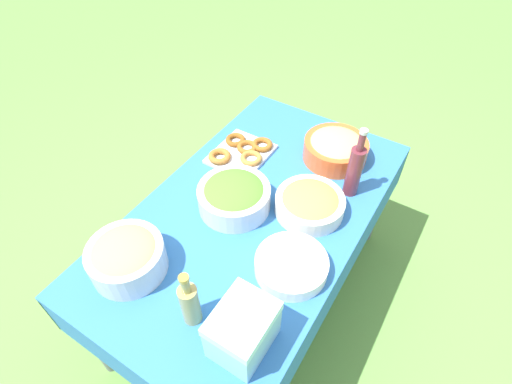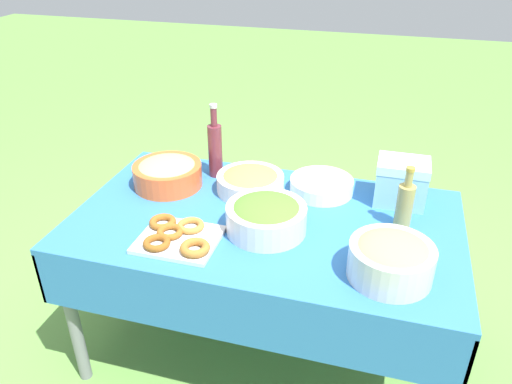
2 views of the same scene
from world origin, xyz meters
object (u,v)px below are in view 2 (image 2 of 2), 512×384
(plate_stack, at_px, (321,186))
(wine_bottle, at_px, (215,148))
(olive_bowl, at_px, (250,181))
(donut_platter, at_px, (177,237))
(olive_oil_bottle, at_px, (405,205))
(bread_bowl, at_px, (391,258))
(cooler_box, at_px, (401,182))
(pasta_bowl, at_px, (167,173))
(salad_bowl, at_px, (266,216))

(plate_stack, distance_m, wine_bottle, 0.50)
(wine_bottle, xyz_separation_m, olive_bowl, (0.19, -0.10, -0.09))
(donut_platter, relative_size, olive_bowl, 1.10)
(wine_bottle, distance_m, olive_bowl, 0.23)
(donut_platter, relative_size, olive_oil_bottle, 1.24)
(donut_platter, bearing_deg, wine_bottle, 94.79)
(olive_oil_bottle, xyz_separation_m, bread_bowl, (-0.03, -0.32, -0.03))
(plate_stack, relative_size, olive_bowl, 0.94)
(plate_stack, height_order, olive_oil_bottle, olive_oil_bottle)
(donut_platter, distance_m, cooler_box, 0.92)
(pasta_bowl, relative_size, cooler_box, 1.46)
(pasta_bowl, bearing_deg, donut_platter, -61.08)
(wine_bottle, height_order, bread_bowl, wine_bottle)
(donut_platter, xyz_separation_m, bread_bowl, (0.75, 0.00, 0.05))
(donut_platter, height_order, cooler_box, cooler_box)
(salad_bowl, bearing_deg, bread_bowl, -18.53)
(cooler_box, bearing_deg, pasta_bowl, -172.62)
(plate_stack, xyz_separation_m, cooler_box, (0.32, 0.00, 0.06))
(olive_bowl, bearing_deg, pasta_bowl, -172.23)
(salad_bowl, relative_size, bread_bowl, 1.09)
(salad_bowl, distance_m, cooler_box, 0.59)
(pasta_bowl, bearing_deg, wine_bottle, 41.78)
(cooler_box, bearing_deg, plate_stack, -179.60)
(bread_bowl, bearing_deg, donut_platter, -179.71)
(olive_bowl, bearing_deg, cooler_box, 7.16)
(salad_bowl, xyz_separation_m, olive_bowl, (-0.14, 0.28, -0.02))
(pasta_bowl, height_order, plate_stack, pasta_bowl)
(olive_oil_bottle, xyz_separation_m, olive_bowl, (-0.63, 0.11, -0.05))
(plate_stack, distance_m, bread_bowl, 0.59)
(salad_bowl, bearing_deg, pasta_bowl, 155.66)
(wine_bottle, bearing_deg, cooler_box, -1.67)
(olive_oil_bottle, relative_size, olive_bowl, 0.88)
(bread_bowl, bearing_deg, plate_stack, 121.26)
(donut_platter, relative_size, plate_stack, 1.17)
(salad_bowl, height_order, donut_platter, salad_bowl)
(olive_oil_bottle, height_order, olive_bowl, olive_oil_bottle)
(bread_bowl, distance_m, cooler_box, 0.51)
(olive_oil_bottle, distance_m, olive_bowl, 0.64)
(wine_bottle, distance_m, cooler_box, 0.81)
(olive_bowl, height_order, cooler_box, cooler_box)
(bread_bowl, bearing_deg, pasta_bowl, 158.37)
(bread_bowl, bearing_deg, olive_bowl, 144.39)
(salad_bowl, height_order, olive_bowl, salad_bowl)
(olive_bowl, relative_size, cooler_box, 1.41)
(cooler_box, bearing_deg, wine_bottle, 178.33)
(salad_bowl, distance_m, pasta_bowl, 0.55)
(bread_bowl, bearing_deg, salad_bowl, 161.47)
(donut_platter, bearing_deg, plate_stack, 49.06)
(olive_oil_bottle, relative_size, wine_bottle, 0.75)
(pasta_bowl, height_order, donut_platter, pasta_bowl)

